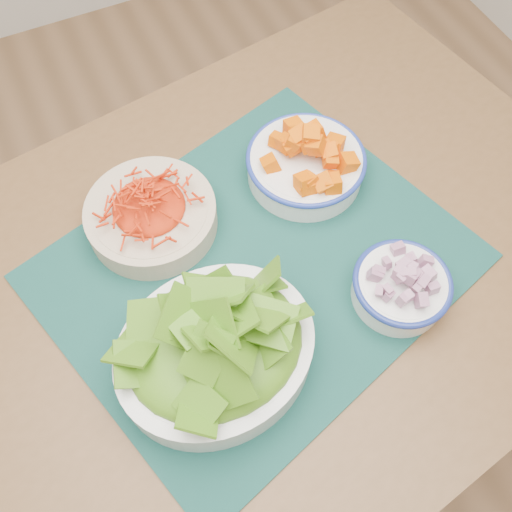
{
  "coord_description": "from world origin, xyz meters",
  "views": [
    {
      "loc": [
        0.04,
        -0.12,
        1.54
      ],
      "look_at": [
        0.22,
        0.26,
        0.78
      ],
      "focal_mm": 40.0,
      "sensor_mm": 36.0,
      "label": 1
    }
  ],
  "objects_px": {
    "carrot_bowl": "(150,212)",
    "onion_bowl": "(402,285)",
    "squash_bowl": "(306,158)",
    "lettuce_bowl": "(215,346)",
    "placemat": "(256,266)",
    "table": "(241,302)"
  },
  "relations": [
    {
      "from": "squash_bowl",
      "to": "lettuce_bowl",
      "type": "xyz_separation_m",
      "value": [
        -0.27,
        -0.24,
        0.01
      ]
    },
    {
      "from": "placemat",
      "to": "onion_bowl",
      "type": "distance_m",
      "value": 0.22
    },
    {
      "from": "placemat",
      "to": "lettuce_bowl",
      "type": "distance_m",
      "value": 0.18
    },
    {
      "from": "placemat",
      "to": "lettuce_bowl",
      "type": "bearing_deg",
      "value": -151.51
    },
    {
      "from": "carrot_bowl",
      "to": "squash_bowl",
      "type": "xyz_separation_m",
      "value": [
        0.27,
        -0.02,
        0.01
      ]
    },
    {
      "from": "carrot_bowl",
      "to": "squash_bowl",
      "type": "distance_m",
      "value": 0.27
    },
    {
      "from": "placemat",
      "to": "onion_bowl",
      "type": "bearing_deg",
      "value": -55.77
    },
    {
      "from": "table",
      "to": "squash_bowl",
      "type": "relative_size",
      "value": 5.55
    },
    {
      "from": "lettuce_bowl",
      "to": "onion_bowl",
      "type": "distance_m",
      "value": 0.29
    },
    {
      "from": "table",
      "to": "placemat",
      "type": "xyz_separation_m",
      "value": [
        0.03,
        0.01,
        0.09
      ]
    },
    {
      "from": "squash_bowl",
      "to": "onion_bowl",
      "type": "distance_m",
      "value": 0.26
    },
    {
      "from": "carrot_bowl",
      "to": "onion_bowl",
      "type": "distance_m",
      "value": 0.4
    },
    {
      "from": "onion_bowl",
      "to": "table",
      "type": "bearing_deg",
      "value": 146.32
    },
    {
      "from": "placemat",
      "to": "onion_bowl",
      "type": "height_order",
      "value": "onion_bowl"
    },
    {
      "from": "squash_bowl",
      "to": "lettuce_bowl",
      "type": "height_order",
      "value": "lettuce_bowl"
    },
    {
      "from": "lettuce_bowl",
      "to": "onion_bowl",
      "type": "xyz_separation_m",
      "value": [
        0.29,
        -0.02,
        -0.02
      ]
    },
    {
      "from": "carrot_bowl",
      "to": "squash_bowl",
      "type": "height_order",
      "value": "squash_bowl"
    },
    {
      "from": "placemat",
      "to": "squash_bowl",
      "type": "bearing_deg",
      "value": 22.83
    },
    {
      "from": "squash_bowl",
      "to": "lettuce_bowl",
      "type": "distance_m",
      "value": 0.36
    },
    {
      "from": "lettuce_bowl",
      "to": "placemat",
      "type": "bearing_deg",
      "value": 37.43
    },
    {
      "from": "carrot_bowl",
      "to": "onion_bowl",
      "type": "xyz_separation_m",
      "value": [
        0.29,
        -0.28,
        -0.0
      ]
    },
    {
      "from": "onion_bowl",
      "to": "placemat",
      "type": "bearing_deg",
      "value": 140.81
    }
  ]
}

